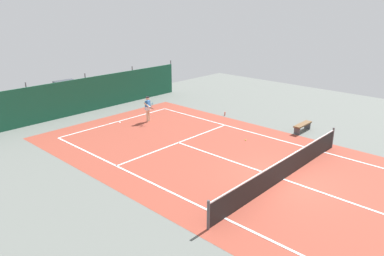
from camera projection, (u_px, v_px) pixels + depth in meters
ground_plane at (283, 179)px, 15.68m from camera, size 36.00×36.00×0.00m
court_surface at (283, 179)px, 15.68m from camera, size 11.02×26.60×0.01m
tennis_net at (284, 169)px, 15.52m from camera, size 10.12×0.10×1.10m
back_fence at (84, 101)px, 25.63m from camera, size 16.30×0.98×2.70m
tennis_player at (148, 107)px, 23.05m from camera, size 0.57×0.83×1.64m
tennis_ball_near_player at (246, 140)px, 20.11m from camera, size 0.07×0.07×0.07m
parked_car at (69, 93)px, 27.34m from camera, size 2.25×4.32×1.68m
courtside_bench at (303, 126)px, 21.43m from camera, size 1.60×0.40×0.49m
water_bottle at (225, 114)px, 24.60m from camera, size 0.08×0.08×0.24m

